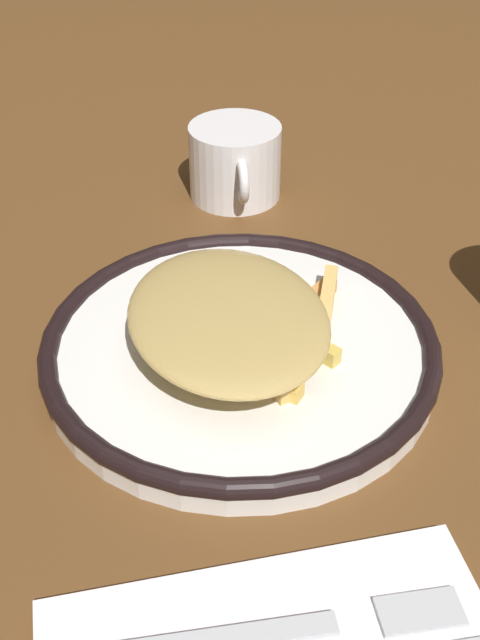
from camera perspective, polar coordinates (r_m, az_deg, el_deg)
ground_plane at (r=0.59m, az=0.00°, el=-3.09°), size 2.60×2.60×0.00m
plate at (r=0.58m, az=0.00°, el=-2.02°), size 0.29×0.29×0.03m
fries_heap at (r=0.56m, az=-0.39°, el=0.03°), size 0.19×0.17×0.04m
fork at (r=0.43m, az=4.02°, el=-21.04°), size 0.02×0.18×0.00m
coffee_mug at (r=0.78m, az=-0.35°, el=11.13°), size 0.11×0.09×0.07m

